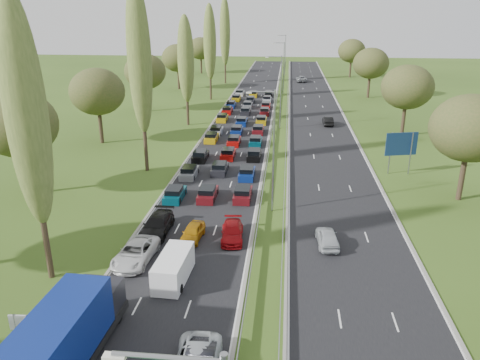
% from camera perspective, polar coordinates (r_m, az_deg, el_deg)
% --- Properties ---
extents(ground, '(260.00, 260.00, 0.00)m').
position_cam_1_polar(ground, '(82.08, 4.89, 6.63)').
color(ground, '#334C17').
rests_on(ground, ground).
extents(near_carriageway, '(10.50, 215.00, 0.04)m').
position_cam_1_polar(near_carriageway, '(84.87, 0.33, 7.15)').
color(near_carriageway, black).
rests_on(near_carriageway, ground).
extents(far_carriageway, '(10.50, 215.00, 0.04)m').
position_cam_1_polar(far_carriageway, '(84.69, 9.53, 6.85)').
color(far_carriageway, black).
rests_on(far_carriageway, ground).
extents(central_reservation, '(2.36, 215.00, 0.32)m').
position_cam_1_polar(central_reservation, '(84.39, 4.94, 7.38)').
color(central_reservation, gray).
rests_on(central_reservation, ground).
extents(lamp_columns, '(0.18, 140.18, 12.00)m').
position_cam_1_polar(lamp_columns, '(78.94, 4.99, 10.54)').
color(lamp_columns, gray).
rests_on(lamp_columns, ground).
extents(poplar_row, '(2.80, 127.80, 22.44)m').
position_cam_1_polar(poplar_row, '(70.48, -8.57, 14.52)').
color(poplar_row, '#2D2116').
rests_on(poplar_row, ground).
extents(woodland_left, '(8.00, 166.00, 11.10)m').
position_cam_1_polar(woodland_left, '(69.25, -18.07, 9.75)').
color(woodland_left, '#2D2116').
rests_on(woodland_left, ground).
extents(woodland_right, '(8.00, 153.00, 11.10)m').
position_cam_1_polar(woodland_right, '(69.93, 21.25, 9.47)').
color(woodland_right, '#2D2116').
rests_on(woodland_right, ground).
extents(traffic_queue_fill, '(9.14, 68.91, 0.80)m').
position_cam_1_polar(traffic_queue_fill, '(79.96, -0.02, 6.67)').
color(traffic_queue_fill, '#053F4C').
rests_on(traffic_queue_fill, ground).
extents(near_car_2, '(2.91, 5.63, 1.52)m').
position_cam_1_polar(near_car_2, '(38.26, -12.62, -8.65)').
color(near_car_2, silver).
rests_on(near_car_2, near_carriageway).
extents(near_car_3, '(2.26, 5.46, 1.58)m').
position_cam_1_polar(near_car_3, '(42.49, -10.05, -5.41)').
color(near_car_3, black).
rests_on(near_car_3, near_carriageway).
extents(near_car_8, '(1.89, 4.04, 1.34)m').
position_cam_1_polar(near_car_8, '(41.00, -5.79, -6.35)').
color(near_car_8, '#AD730B').
rests_on(near_car_8, near_carriageway).
extents(near_car_11, '(2.22, 4.70, 1.33)m').
position_cam_1_polar(near_car_11, '(40.84, -0.95, -6.37)').
color(near_car_11, '#9A090D').
rests_on(near_car_11, near_carriageway).
extents(near_car_12, '(1.72, 3.96, 1.33)m').
position_cam_1_polar(near_car_12, '(40.78, -0.90, -6.40)').
color(near_car_12, silver).
rests_on(near_car_12, near_carriageway).
extents(far_car_0, '(2.01, 4.34, 1.44)m').
position_cam_1_polar(far_car_0, '(40.50, 10.60, -6.88)').
color(far_car_0, '#AAAFB4').
rests_on(far_car_0, far_carriageway).
extents(far_car_1, '(1.74, 4.53, 1.47)m').
position_cam_1_polar(far_car_1, '(83.40, 10.67, 7.11)').
color(far_car_1, black).
rests_on(far_car_1, far_carriageway).
extents(far_car_2, '(3.10, 5.97, 1.61)m').
position_cam_1_polar(far_car_2, '(135.32, 7.50, 12.14)').
color(far_car_2, gray).
rests_on(far_car_2, far_carriageway).
extents(blue_lorry, '(2.74, 9.86, 4.16)m').
position_cam_1_polar(blue_lorry, '(28.50, -20.09, -17.17)').
color(blue_lorry, black).
rests_on(blue_lorry, near_carriageway).
extents(white_van_rear, '(1.98, 5.04, 2.02)m').
position_cam_1_polar(white_van_rear, '(35.39, -8.02, -10.36)').
color(white_van_rear, white).
rests_on(white_van_rear, near_carriageway).
extents(info_sign, '(1.50, 0.19, 2.10)m').
position_cam_1_polar(info_sign, '(31.45, -25.01, -15.80)').
color(info_sign, gray).
rests_on(info_sign, ground).
extents(direction_sign, '(3.89, 1.12, 5.20)m').
position_cam_1_polar(direction_sign, '(59.28, 19.07, 3.96)').
color(direction_sign, gray).
rests_on(direction_sign, ground).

